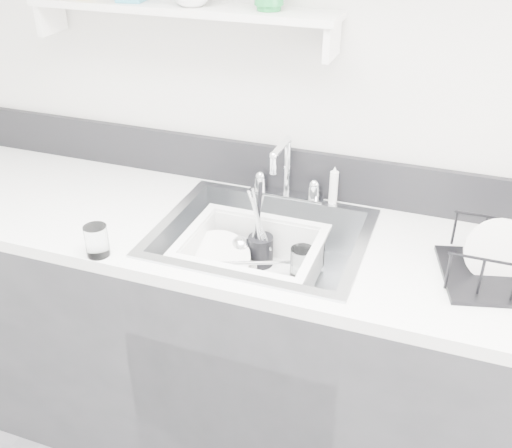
% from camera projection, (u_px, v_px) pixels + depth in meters
% --- Properties ---
extents(room_shell, '(3.50, 3.00, 2.60)m').
position_uv_depth(room_shell, '(63.00, 34.00, 0.80)').
color(room_shell, silver).
rests_on(room_shell, ground).
extents(counter_run, '(3.20, 0.62, 0.92)m').
position_uv_depth(counter_run, '(261.00, 347.00, 2.06)').
color(counter_run, '#2A2A2E').
rests_on(counter_run, ground).
extents(backsplash, '(3.20, 0.02, 0.16)m').
position_uv_depth(backsplash, '(291.00, 171.00, 2.04)').
color(backsplash, black).
rests_on(backsplash, counter_run).
extents(sink, '(0.64, 0.52, 0.20)m').
position_uv_depth(sink, '(261.00, 258.00, 1.88)').
color(sink, silver).
rests_on(sink, counter_run).
extents(faucet, '(0.26, 0.18, 0.23)m').
position_uv_depth(faucet, '(286.00, 182.00, 2.00)').
color(faucet, silver).
rests_on(faucet, counter_run).
extents(side_sprayer, '(0.03, 0.03, 0.14)m').
position_uv_depth(side_sprayer, '(334.00, 186.00, 1.96)').
color(side_sprayer, white).
rests_on(side_sprayer, counter_run).
extents(wall_shelf, '(1.00, 0.16, 0.12)m').
position_uv_depth(wall_shelf, '(180.00, 11.00, 1.83)').
color(wall_shelf, silver).
rests_on(wall_shelf, room_shell).
extents(wash_tub, '(0.52, 0.47, 0.16)m').
position_uv_depth(wash_tub, '(251.00, 262.00, 1.85)').
color(wash_tub, white).
rests_on(wash_tub, sink).
extents(plate_stack, '(0.26, 0.25, 0.10)m').
position_uv_depth(plate_stack, '(219.00, 266.00, 1.90)').
color(plate_stack, white).
rests_on(plate_stack, wash_tub).
extents(utensil_cup, '(0.08, 0.08, 0.27)m').
position_uv_depth(utensil_cup, '(261.00, 248.00, 1.93)').
color(utensil_cup, black).
rests_on(utensil_cup, wash_tub).
extents(ladle, '(0.27, 0.29, 0.08)m').
position_uv_depth(ladle, '(249.00, 264.00, 1.89)').
color(ladle, silver).
rests_on(ladle, wash_tub).
extents(tumbler_in_tub, '(0.07, 0.07, 0.11)m').
position_uv_depth(tumbler_in_tub, '(302.00, 263.00, 1.87)').
color(tumbler_in_tub, white).
rests_on(tumbler_in_tub, wash_tub).
extents(tumbler_counter, '(0.08, 0.08, 0.09)m').
position_uv_depth(tumbler_counter, '(97.00, 241.00, 1.71)').
color(tumbler_counter, white).
rests_on(tumbler_counter, counter_run).
extents(bowl_small, '(0.10, 0.10, 0.03)m').
position_uv_depth(bowl_small, '(279.00, 293.00, 1.80)').
color(bowl_small, white).
rests_on(bowl_small, wash_tub).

